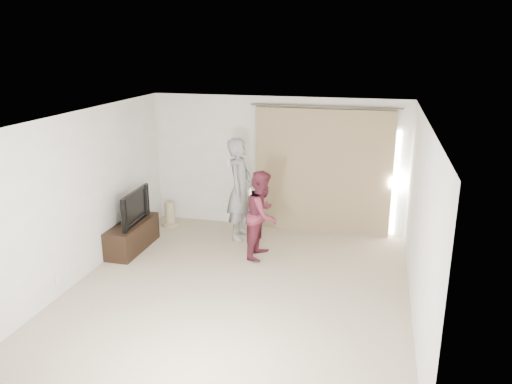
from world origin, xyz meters
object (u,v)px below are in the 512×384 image
at_px(tv_console, 132,236).
at_px(person_woman, 262,214).
at_px(tv, 130,207).
at_px(person_man, 240,189).

bearing_deg(tv_console, person_woman, 6.67).
bearing_deg(tv, person_man, -61.88).
bearing_deg(tv, person_woman, -85.61).
bearing_deg(tv_console, person_man, 30.41).
height_order(tv, person_man, person_man).
distance_m(tv_console, tv, 0.55).
relative_size(tv_console, tv, 1.25).
bearing_deg(person_man, person_woman, -50.99).
xyz_separation_m(tv_console, person_man, (1.73, 1.01, 0.71)).
relative_size(tv_console, person_woman, 0.85).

